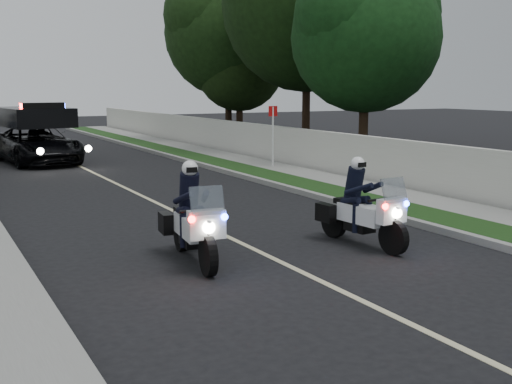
% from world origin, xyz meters
% --- Properties ---
extents(ground, '(120.00, 120.00, 0.00)m').
position_xyz_m(ground, '(0.00, 0.00, 0.00)').
color(ground, black).
rests_on(ground, ground).
extents(curb_right, '(0.20, 60.00, 0.15)m').
position_xyz_m(curb_right, '(4.10, 10.00, 0.07)').
color(curb_right, gray).
rests_on(curb_right, ground).
extents(grass_verge, '(1.20, 60.00, 0.16)m').
position_xyz_m(grass_verge, '(4.80, 10.00, 0.08)').
color(grass_verge, '#193814').
rests_on(grass_verge, ground).
extents(sidewalk_right, '(1.40, 60.00, 0.16)m').
position_xyz_m(sidewalk_right, '(6.10, 10.00, 0.08)').
color(sidewalk_right, gray).
rests_on(sidewalk_right, ground).
extents(property_wall, '(0.22, 60.00, 1.50)m').
position_xyz_m(property_wall, '(7.10, 10.00, 0.75)').
color(property_wall, beige).
rests_on(property_wall, ground).
extents(lane_marking, '(0.12, 50.00, 0.01)m').
position_xyz_m(lane_marking, '(0.00, 10.00, 0.00)').
color(lane_marking, '#BFB78C').
rests_on(lane_marking, ground).
extents(police_moto_left, '(0.98, 2.17, 1.78)m').
position_xyz_m(police_moto_left, '(-1.34, 3.22, 0.00)').
color(police_moto_left, silver).
rests_on(police_moto_left, ground).
extents(police_moto_right, '(0.90, 2.08, 1.72)m').
position_xyz_m(police_moto_right, '(1.98, 2.82, 0.00)').
color(police_moto_right, white).
rests_on(police_moto_right, ground).
extents(police_suv, '(3.10, 5.61, 2.60)m').
position_xyz_m(police_suv, '(-1.23, 19.71, 0.00)').
color(police_suv, black).
rests_on(police_suv, ground).
extents(sign_post, '(0.40, 0.40, 2.42)m').
position_xyz_m(sign_post, '(6.00, 13.41, 0.00)').
color(sign_post, '#A90C1A').
rests_on(sign_post, ground).
extents(tree_right_b, '(5.76, 5.76, 9.45)m').
position_xyz_m(tree_right_b, '(9.74, 12.96, 0.00)').
color(tree_right_b, '#133B14').
rests_on(tree_right_b, ground).
extents(tree_right_c, '(7.75, 7.75, 12.86)m').
position_xyz_m(tree_right_c, '(10.36, 18.05, 0.00)').
color(tree_right_c, black).
rests_on(tree_right_c, ground).
extents(tree_right_d, '(8.47, 8.47, 11.36)m').
position_xyz_m(tree_right_d, '(9.75, 25.00, 0.00)').
color(tree_right_d, '#193612').
rests_on(tree_right_d, ground).
extents(tree_right_e, '(4.87, 4.87, 7.91)m').
position_xyz_m(tree_right_e, '(10.07, 24.29, 0.00)').
color(tree_right_e, black).
rests_on(tree_right_e, ground).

